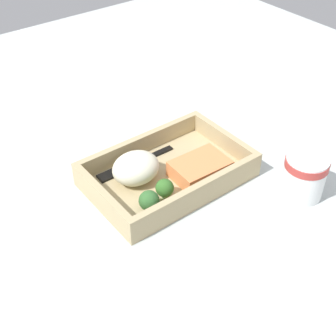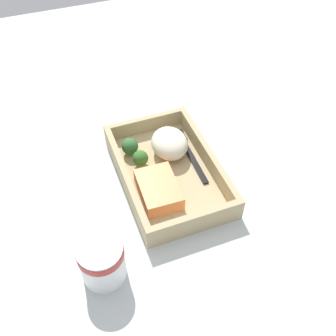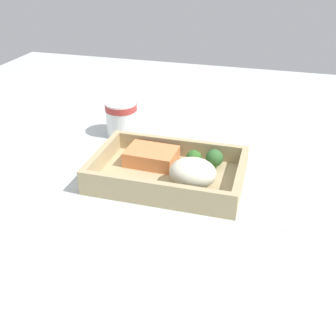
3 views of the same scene
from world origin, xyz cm
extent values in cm
cube|color=#B4BDBC|center=(0.00, 0.00, -1.00)|extent=(160.00, 160.00, 2.00)
cube|color=tan|center=(0.00, 0.00, 0.60)|extent=(28.02, 18.11, 1.20)
cube|color=tan|center=(0.00, -8.45, 2.97)|extent=(28.02, 1.20, 3.55)
cube|color=tan|center=(0.00, 8.45, 2.97)|extent=(28.02, 1.20, 3.55)
cube|color=tan|center=(-13.41, 0.00, 2.97)|extent=(1.20, 15.71, 3.55)
cube|color=tan|center=(13.41, 0.00, 2.97)|extent=(1.20, 15.71, 3.55)
cube|color=#E9854D|center=(-4.38, 3.51, 2.69)|extent=(10.06, 7.29, 2.98)
ellipsoid|color=#E9E6C7|center=(5.24, -2.30, 3.81)|extent=(8.53, 7.22, 5.22)
cylinder|color=#759859|center=(7.86, 5.26, 1.75)|extent=(1.30, 1.30, 1.09)
sphere|color=#33642F|center=(7.86, 5.26, 3.23)|extent=(3.41, 3.41, 3.41)
cylinder|color=#87A368|center=(3.99, 4.29, 1.77)|extent=(1.18, 1.18, 1.13)
sphere|color=#346727|center=(3.99, 4.29, 3.19)|extent=(3.11, 3.11, 3.11)
cube|color=black|center=(0.98, -5.94, 1.42)|extent=(12.42, 1.30, 0.44)
cube|color=black|center=(8.88, -6.07, 1.42)|extent=(3.44, 2.26, 0.44)
cylinder|color=white|center=(-15.91, 16.94, 3.93)|extent=(7.08, 7.08, 7.87)
cylinder|color=#B23833|center=(-15.91, 16.94, 6.76)|extent=(7.29, 7.29, 1.42)
cube|color=white|center=(21.37, -2.42, 0.12)|extent=(11.46, 15.00, 0.24)
camera|label=1|loc=(38.89, 50.72, 54.58)|focal=50.00mm
camera|label=2|loc=(-47.92, 18.09, 58.72)|focal=42.00mm
camera|label=3|loc=(17.19, -61.18, 39.88)|focal=42.00mm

